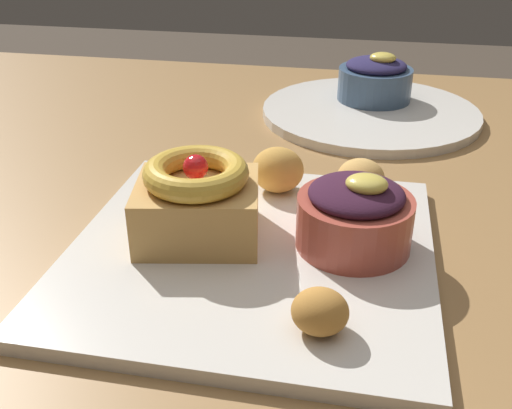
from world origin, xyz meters
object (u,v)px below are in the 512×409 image
object	(u,v)px
cake_slice	(196,200)
back_plate	(370,112)
back_ramekin	(375,79)
berry_ramekin	(355,215)
front_plate	(251,252)
fritter_back	(361,178)
fritter_middle	(278,170)
fritter_front	(320,311)

from	to	relation	value
cake_slice	back_plate	size ratio (longest dim) A/B	0.40
back_plate	back_ramekin	size ratio (longest dim) A/B	2.88
cake_slice	berry_ramekin	xyz separation A→B (m)	(0.13, 0.01, -0.01)
front_plate	fritter_back	size ratio (longest dim) A/B	6.36
cake_slice	back_ramekin	distance (m)	0.42
front_plate	back_ramekin	world-z (taller)	back_ramekin
back_plate	back_ramekin	distance (m)	0.05
fritter_middle	fritter_back	bearing A→B (deg)	2.51
front_plate	fritter_middle	size ratio (longest dim) A/B	5.91
fritter_front	fritter_back	world-z (taller)	fritter_back
berry_ramekin	fritter_front	bearing A→B (deg)	-98.25
fritter_front	back_ramekin	distance (m)	0.50
berry_ramekin	back_plate	bearing A→B (deg)	89.15
cake_slice	back_plate	distance (m)	0.39
berry_ramekin	back_ramekin	xyz separation A→B (m)	(0.01, 0.39, 0.00)
cake_slice	fritter_middle	distance (m)	0.11
cake_slice	fritter_front	xyz separation A→B (m)	(0.11, -0.10, -0.02)
cake_slice	fritter_front	bearing A→B (deg)	-42.00
cake_slice	berry_ramekin	distance (m)	0.13
back_plate	back_ramekin	world-z (taller)	back_ramekin
front_plate	fritter_back	xyz separation A→B (m)	(0.08, 0.11, 0.02)
fritter_front	fritter_middle	xyz separation A→B (m)	(-0.06, 0.20, 0.01)
cake_slice	back_ramekin	size ratio (longest dim) A/B	1.14
berry_ramekin	fritter_middle	xyz separation A→B (m)	(-0.08, 0.09, -0.01)
cake_slice	berry_ramekin	world-z (taller)	cake_slice
cake_slice	back_plate	bearing A→B (deg)	69.53
berry_ramekin	fritter_back	bearing A→B (deg)	89.02
berry_ramekin	back_plate	size ratio (longest dim) A/B	0.33
fritter_front	back_ramekin	size ratio (longest dim) A/B	0.39
berry_ramekin	fritter_back	world-z (taller)	berry_ramekin
fritter_front	cake_slice	bearing A→B (deg)	138.00
back_plate	fritter_back	bearing A→B (deg)	-90.80
fritter_back	back_plate	size ratio (longest dim) A/B	0.16
fritter_middle	front_plate	bearing A→B (deg)	-92.57
fritter_back	back_ramekin	distance (m)	0.30
front_plate	fritter_front	size ratio (longest dim) A/B	7.65
cake_slice	front_plate	bearing A→B (deg)	-8.11
fritter_middle	cake_slice	bearing A→B (deg)	-118.33
fritter_front	fritter_back	size ratio (longest dim) A/B	0.83
fritter_middle	back_ramekin	bearing A→B (deg)	74.19
back_plate	cake_slice	bearing A→B (deg)	-110.47
cake_slice	fritter_back	distance (m)	0.17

